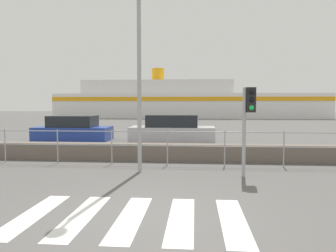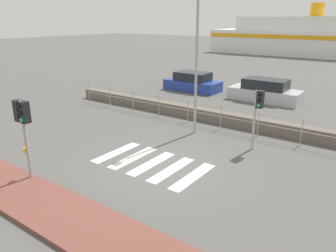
% 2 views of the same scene
% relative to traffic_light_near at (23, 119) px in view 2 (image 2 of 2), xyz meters
% --- Properties ---
extents(ground_plane, '(160.00, 160.00, 0.00)m').
position_rel_traffic_light_near_xyz_m(ground_plane, '(2.65, 3.36, -2.12)').
color(ground_plane, '#565451').
extents(sidewalk_brick, '(24.00, 1.80, 0.12)m').
position_rel_traffic_light_near_xyz_m(sidewalk_brick, '(2.65, -0.74, -2.06)').
color(sidewalk_brick, brown).
rests_on(sidewalk_brick, ground_plane).
extents(crosswalk, '(4.05, 2.40, 0.01)m').
position_rel_traffic_light_near_xyz_m(crosswalk, '(2.42, 3.36, -2.11)').
color(crosswalk, silver).
rests_on(crosswalk, ground_plane).
extents(seawall, '(20.77, 0.55, 0.59)m').
position_rel_traffic_light_near_xyz_m(seawall, '(2.65, 9.29, -1.82)').
color(seawall, '#6B6056').
rests_on(seawall, ground_plane).
extents(harbor_fence, '(18.74, 0.04, 1.16)m').
position_rel_traffic_light_near_xyz_m(harbor_fence, '(2.65, 8.41, -1.35)').
color(harbor_fence, '#9EA0A3').
rests_on(harbor_fence, ground_plane).
extents(traffic_light_near, '(0.58, 0.41, 2.71)m').
position_rel_traffic_light_near_xyz_m(traffic_light_near, '(0.00, 0.00, 0.00)').
color(traffic_light_near, '#9EA0A3').
rests_on(traffic_light_near, ground_plane).
extents(traffic_light_far, '(0.34, 0.32, 2.47)m').
position_rel_traffic_light_near_xyz_m(traffic_light_far, '(5.01, 6.84, -0.30)').
color(traffic_light_far, '#9EA0A3').
rests_on(traffic_light_far, ground_plane).
extents(streetlamp, '(0.32, 0.99, 6.44)m').
position_rel_traffic_light_near_xyz_m(streetlamp, '(1.93, 7.05, 1.83)').
color(streetlamp, '#9EA0A3').
rests_on(streetlamp, ground_plane).
extents(parked_car_blue, '(4.09, 1.86, 1.37)m').
position_rel_traffic_light_near_xyz_m(parked_car_blue, '(-3.17, 15.26, -1.53)').
color(parked_car_blue, '#233D9E').
rests_on(parked_car_blue, ground_plane).
extents(parked_car_silver, '(4.51, 1.80, 1.43)m').
position_rel_traffic_light_near_xyz_m(parked_car_silver, '(2.32, 15.26, -1.51)').
color(parked_car_silver, '#BCBCC1').
rests_on(parked_car_silver, ground_plane).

